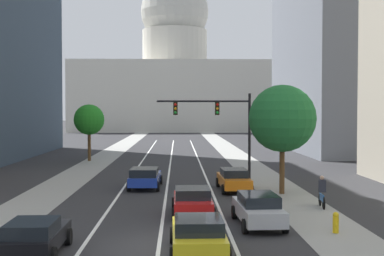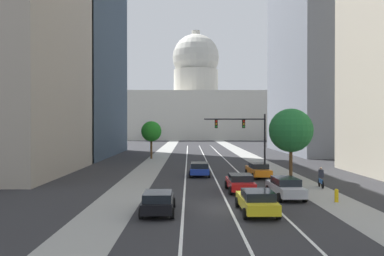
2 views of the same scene
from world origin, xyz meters
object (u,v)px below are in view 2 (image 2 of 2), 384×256
at_px(capitol_building, 196,104).
at_px(car_black, 158,202).
at_px(car_orange, 258,170).
at_px(car_yellow, 257,201).
at_px(street_tree_mid_left, 151,131).
at_px(car_red, 240,182).
at_px(cyclist, 321,177).
at_px(car_blue, 200,169).
at_px(fire_hydrant, 337,195).
at_px(street_tree_mid_right, 291,130).
at_px(car_silver, 285,187).
at_px(traffic_signal_mast, 246,131).

bearing_deg(capitol_building, car_black, -92.17).
height_order(car_orange, car_yellow, car_orange).
bearing_deg(capitol_building, street_tree_mid_left, -96.00).
bearing_deg(car_red, cyclist, -76.59).
relative_size(car_blue, cyclist, 2.72).
xyz_separation_m(car_orange, fire_hydrant, (3.07, -11.78, -0.28)).
xyz_separation_m(car_blue, car_black, (-2.90, -16.12, -0.02)).
height_order(cyclist, street_tree_mid_right, street_tree_mid_right).
relative_size(car_orange, cyclist, 2.77).
bearing_deg(car_black, street_tree_mid_left, 5.59).
relative_size(car_black, fire_hydrant, 4.44).
bearing_deg(cyclist, car_orange, 38.58).
relative_size(car_silver, street_tree_mid_left, 0.80).
bearing_deg(car_yellow, capitol_building, -0.01).
distance_m(capitol_building, cyclist, 106.91).
distance_m(car_black, street_tree_mid_right, 18.28).
xyz_separation_m(street_tree_mid_right, street_tree_mid_left, (-15.58, 21.55, -0.48)).
distance_m(car_blue, street_tree_mid_right, 9.87).
bearing_deg(fire_hydrant, car_blue, 124.43).
distance_m(car_yellow, traffic_signal_mast, 20.74).
xyz_separation_m(car_red, cyclist, (6.97, 1.75, 0.12)).
relative_size(street_tree_mid_right, street_tree_mid_left, 1.17).
height_order(car_blue, car_silver, car_silver).
distance_m(traffic_signal_mast, fire_hydrant, 17.97).
relative_size(car_blue, street_tree_mid_right, 0.69).
bearing_deg(car_blue, cyclist, -124.84).
distance_m(car_black, car_orange, 17.30).
relative_size(car_yellow, street_tree_mid_left, 0.77).
xyz_separation_m(car_black, car_orange, (8.71, 14.95, 0.02)).
xyz_separation_m(car_yellow, street_tree_mid_right, (5.77, 13.51, 3.96)).
relative_size(capitol_building, car_red, 11.72).
bearing_deg(street_tree_mid_right, car_yellow, -113.12).
height_order(car_red, cyclist, cyclist).
xyz_separation_m(car_yellow, cyclist, (6.97, 8.80, 0.11)).
distance_m(car_silver, street_tree_mid_left, 33.15).
relative_size(car_orange, traffic_signal_mast, 0.68).
distance_m(capitol_building, street_tree_mid_right, 101.77).
bearing_deg(car_silver, car_red, 48.11).
xyz_separation_m(car_red, street_tree_mid_left, (-9.82, 28.01, 3.49)).
height_order(car_black, car_orange, car_orange).
distance_m(car_red, fire_hydrant, 7.17).
bearing_deg(capitol_building, car_red, -89.23).
xyz_separation_m(car_red, fire_hydrant, (5.97, -3.96, -0.27)).
xyz_separation_m(car_black, car_red, (5.81, 7.12, 0.00)).
bearing_deg(cyclist, street_tree_mid_right, 19.14).
bearing_deg(car_silver, traffic_signal_mast, -0.60).
bearing_deg(car_orange, street_tree_mid_right, -117.46).
xyz_separation_m(capitol_building, car_blue, (-1.46, -98.63, -12.33)).
xyz_separation_m(traffic_signal_mast, cyclist, (4.51, -11.44, -3.72)).
xyz_separation_m(car_black, traffic_signal_mast, (8.27, 20.31, 3.85)).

